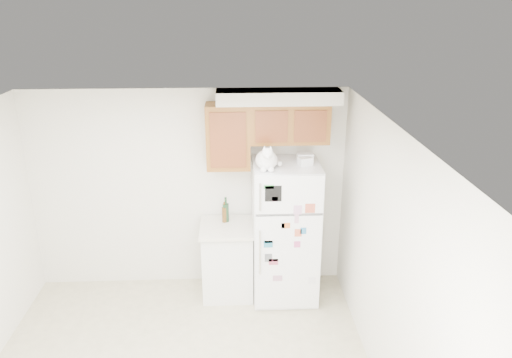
{
  "coord_description": "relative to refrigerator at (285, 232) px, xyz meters",
  "views": [
    {
      "loc": [
        0.56,
        -3.7,
        3.51
      ],
      "look_at": [
        0.81,
        1.55,
        1.55
      ],
      "focal_mm": 35.0,
      "sensor_mm": 36.0,
      "label": 1
    }
  ],
  "objects": [
    {
      "name": "bottle_green",
      "position": [
        -0.7,
        0.19,
        0.23
      ],
      "size": [
        0.07,
        0.07,
        0.31
      ],
      "primitive_type": null,
      "color": "#19381E",
      "rests_on": "base_counter"
    },
    {
      "name": "storage_box_back",
      "position": [
        0.22,
        0.09,
        0.9
      ],
      "size": [
        0.18,
        0.13,
        0.1
      ],
      "primitive_type": "cube",
      "rotation": [
        0.0,
        0.0,
        -0.02
      ],
      "color": "white",
      "rests_on": "refrigerator"
    },
    {
      "name": "room_shell",
      "position": [
        -1.03,
        -1.36,
        0.82
      ],
      "size": [
        3.84,
        4.04,
        2.52
      ],
      "color": "silver",
      "rests_on": "ground_plane"
    },
    {
      "name": "storage_box_front",
      "position": [
        0.2,
        -0.03,
        0.89
      ],
      "size": [
        0.18,
        0.15,
        0.09
      ],
      "primitive_type": "cube",
      "rotation": [
        0.0,
        0.0,
        0.29
      ],
      "color": "white",
      "rests_on": "refrigerator"
    },
    {
      "name": "bottle_amber",
      "position": [
        -0.72,
        0.17,
        0.2
      ],
      "size": [
        0.06,
        0.06,
        0.26
      ],
      "primitive_type": null,
      "color": "#593814",
      "rests_on": "base_counter"
    },
    {
      "name": "base_counter",
      "position": [
        -0.69,
        0.07,
        -0.39
      ],
      "size": [
        0.64,
        0.64,
        0.92
      ],
      "color": "white",
      "rests_on": "ground_plane"
    },
    {
      "name": "cat",
      "position": [
        -0.24,
        -0.16,
        0.96
      ],
      "size": [
        0.3,
        0.44,
        0.31
      ],
      "color": "white",
      "rests_on": "refrigerator"
    },
    {
      "name": "refrigerator",
      "position": [
        0.0,
        0.0,
        0.0
      ],
      "size": [
        0.76,
        0.78,
        1.7
      ],
      "color": "white",
      "rests_on": "ground_plane"
    }
  ]
}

